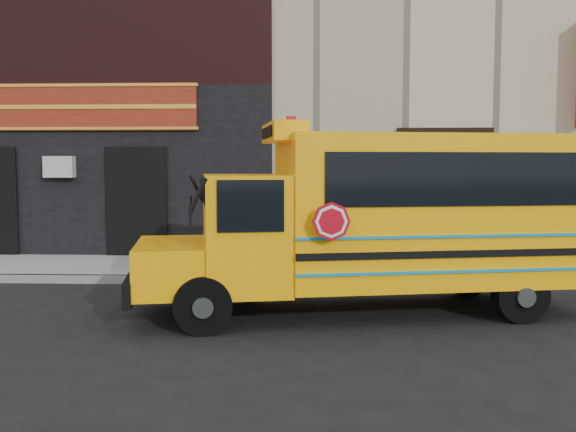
# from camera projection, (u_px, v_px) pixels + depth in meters

# --- Properties ---
(ground) EXTENTS (120.00, 120.00, 0.00)m
(ground) POSITION_uv_depth(u_px,v_px,m) (247.00, 316.00, 9.76)
(ground) COLOR black
(ground) RESTS_ON ground
(curb) EXTENTS (40.00, 0.20, 0.15)m
(curb) POSITION_uv_depth(u_px,v_px,m) (262.00, 280.00, 12.34)
(curb) COLOR gray
(curb) RESTS_ON ground
(sidewalk) EXTENTS (40.00, 3.00, 0.15)m
(sidewalk) POSITION_uv_depth(u_px,v_px,m) (268.00, 268.00, 13.83)
(sidewalk) COLOR gray
(sidewalk) RESTS_ON ground
(building) EXTENTS (20.00, 10.70, 12.00)m
(building) POSITION_uv_depth(u_px,v_px,m) (282.00, 40.00, 19.68)
(building) COLOR tan
(building) RESTS_ON sidewalk
(school_bus) EXTENTS (7.18, 3.39, 2.92)m
(school_bus) POSITION_uv_depth(u_px,v_px,m) (385.00, 216.00, 9.93)
(school_bus) COLOR black
(school_bus) RESTS_ON ground
(sign_pole) EXTENTS (0.06, 0.25, 2.83)m
(sign_pole) POSITION_uv_depth(u_px,v_px,m) (381.00, 202.00, 12.66)
(sign_pole) COLOR #383F3C
(sign_pole) RESTS_ON ground
(bicycle) EXTENTS (1.58, 0.84, 0.92)m
(bicycle) POSITION_uv_depth(u_px,v_px,m) (224.00, 275.00, 10.74)
(bicycle) COLOR black
(bicycle) RESTS_ON ground
(cyclist) EXTENTS (0.44, 0.62, 1.59)m
(cyclist) POSITION_uv_depth(u_px,v_px,m) (223.00, 255.00, 10.67)
(cyclist) COLOR black
(cyclist) RESTS_ON ground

